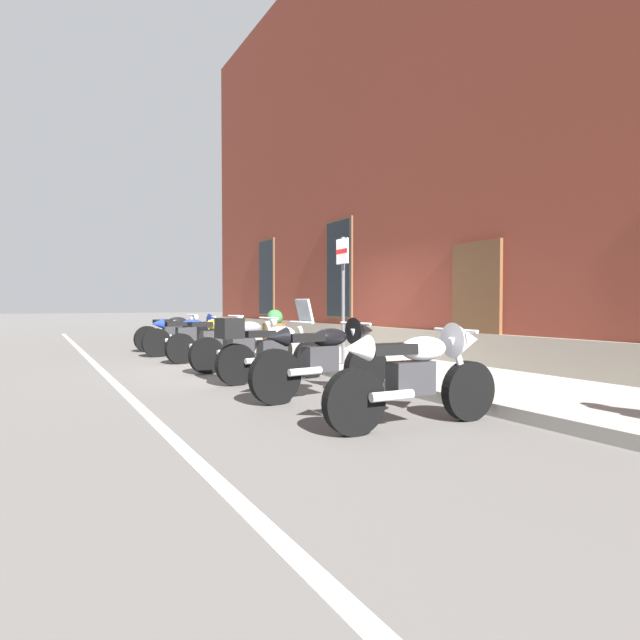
% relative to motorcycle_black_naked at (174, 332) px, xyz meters
% --- Properties ---
extents(ground_plane, '(140.00, 140.00, 0.00)m').
position_rel_motorcycle_black_naked_xyz_m(ground_plane, '(4.73, 1.05, -0.48)').
color(ground_plane, '#565451').
extents(sidewalk, '(29.13, 2.54, 0.14)m').
position_rel_motorcycle_black_naked_xyz_m(sidewalk, '(4.73, 2.32, -0.41)').
color(sidewalk, gray).
rests_on(sidewalk, ground_plane).
extents(lane_stripe, '(29.13, 0.12, 0.01)m').
position_rel_motorcycle_black_naked_xyz_m(lane_stripe, '(4.73, -2.15, -0.47)').
color(lane_stripe, silver).
rests_on(lane_stripe, ground_plane).
extents(brick_pub_facade, '(23.13, 6.48, 10.74)m').
position_rel_motorcycle_black_naked_xyz_m(brick_pub_facade, '(4.73, 6.78, 4.89)').
color(brick_pub_facade, brown).
rests_on(brick_pub_facade, ground_plane).
extents(motorcycle_black_naked, '(0.63, 2.04, 0.94)m').
position_rel_motorcycle_black_naked_xyz_m(motorcycle_black_naked, '(0.00, 0.00, 0.00)').
color(motorcycle_black_naked, black).
rests_on(motorcycle_black_naked, ground_plane).
extents(motorcycle_blue_sport, '(0.62, 2.13, 0.98)m').
position_rel_motorcycle_black_naked_xyz_m(motorcycle_blue_sport, '(1.48, 0.05, 0.06)').
color(motorcycle_blue_sport, black).
rests_on(motorcycle_blue_sport, ground_plane).
extents(motorcycle_yellow_naked, '(0.67, 2.06, 0.97)m').
position_rel_motorcycle_black_naked_xyz_m(motorcycle_yellow_naked, '(3.03, 0.10, 0.00)').
color(motorcycle_yellow_naked, black).
rests_on(motorcycle_yellow_naked, ground_plane).
extents(motorcycle_grey_naked, '(0.63, 2.07, 0.96)m').
position_rel_motorcycle_black_naked_xyz_m(motorcycle_grey_naked, '(4.78, 0.12, 0.00)').
color(motorcycle_grey_naked, black).
rests_on(motorcycle_grey_naked, ground_plane).
extents(motorcycle_silver_touring, '(0.66, 1.97, 1.29)m').
position_rel_motorcycle_black_naked_xyz_m(motorcycle_silver_touring, '(6.28, -0.05, 0.06)').
color(motorcycle_silver_touring, black).
rests_on(motorcycle_silver_touring, ground_plane).
extents(motorcycle_black_sport, '(0.62, 2.07, 1.03)m').
position_rel_motorcycle_black_naked_xyz_m(motorcycle_black_sport, '(7.89, 0.06, 0.08)').
color(motorcycle_black_sport, black).
rests_on(motorcycle_black_sport, ground_plane).
extents(motorcycle_white_sport, '(0.62, 1.98, 1.02)m').
position_rel_motorcycle_black_naked_xyz_m(motorcycle_white_sport, '(9.68, 0.08, 0.08)').
color(motorcycle_white_sport, black).
rests_on(motorcycle_white_sport, ground_plane).
extents(parking_sign, '(0.36, 0.07, 2.25)m').
position_rel_motorcycle_black_naked_xyz_m(parking_sign, '(5.83, 1.56, 1.12)').
color(parking_sign, '#4C4C51').
rests_on(parking_sign, sidewalk).
extents(barrel_planter, '(0.64, 0.64, 0.94)m').
position_rel_motorcycle_black_naked_xyz_m(barrel_planter, '(1.85, 2.04, 0.05)').
color(barrel_planter, brown).
rests_on(barrel_planter, sidewalk).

